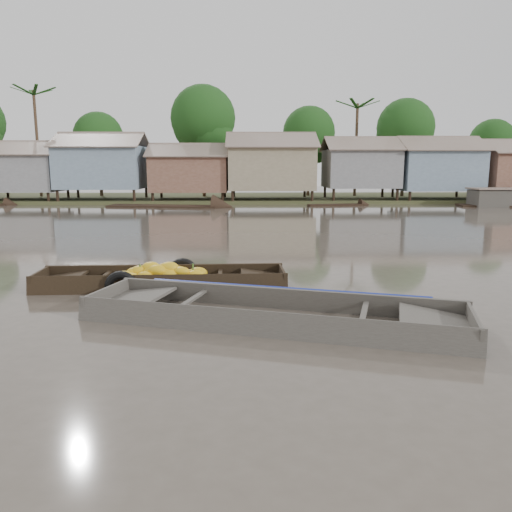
{
  "coord_description": "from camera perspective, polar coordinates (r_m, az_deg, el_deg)",
  "views": [
    {
      "loc": [
        0.45,
        -9.89,
        2.88
      ],
      "look_at": [
        0.7,
        1.5,
        0.8
      ],
      "focal_mm": 35.0,
      "sensor_mm": 36.0,
      "label": 1
    }
  ],
  "objects": [
    {
      "name": "distant_boats",
      "position": [
        36.25,
        18.69,
        5.59
      ],
      "size": [
        47.58,
        15.23,
        1.38
      ],
      "color": "black",
      "rests_on": "ground"
    },
    {
      "name": "banana_boat",
      "position": [
        12.21,
        -11.03,
        -2.64
      ],
      "size": [
        5.95,
        1.68,
        0.83
      ],
      "rotation": [
        0.0,
        0.0,
        0.03
      ],
      "color": "black",
      "rests_on": "ground"
    },
    {
      "name": "ground",
      "position": [
        10.31,
        -3.75,
        -5.9
      ],
      "size": [
        120.0,
        120.0,
        0.0
      ],
      "primitive_type": "plane",
      "color": "#4D453B",
      "rests_on": "ground"
    },
    {
      "name": "riverbank",
      "position": [
        41.83,
        2.28,
        10.61
      ],
      "size": [
        120.0,
        12.47,
        10.22
      ],
      "color": "#384723",
      "rests_on": "ground"
    },
    {
      "name": "viewer_boat",
      "position": [
        9.4,
        1.99,
        -7.17
      ],
      "size": [
        7.33,
        3.84,
        0.57
      ],
      "rotation": [
        0.0,
        0.0,
        -0.29
      ],
      "color": "#413C37",
      "rests_on": "ground"
    }
  ]
}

